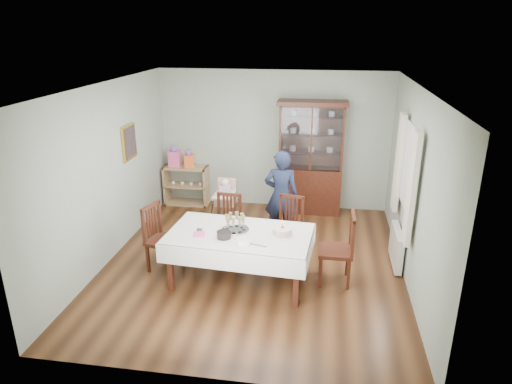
% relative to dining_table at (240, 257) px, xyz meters
% --- Properties ---
extents(floor, '(5.00, 5.00, 0.00)m').
position_rel_dining_table_xyz_m(floor, '(0.11, 0.54, -0.38)').
color(floor, '#593319').
rests_on(floor, ground).
extents(room_shell, '(5.00, 5.00, 5.00)m').
position_rel_dining_table_xyz_m(room_shell, '(0.11, 1.07, 1.32)').
color(room_shell, '#9EAA99').
rests_on(room_shell, floor).
extents(dining_table, '(2.08, 1.30, 0.76)m').
position_rel_dining_table_xyz_m(dining_table, '(0.00, 0.00, 0.00)').
color(dining_table, '#432010').
rests_on(dining_table, floor).
extents(china_cabinet, '(1.30, 0.48, 2.18)m').
position_rel_dining_table_xyz_m(china_cabinet, '(0.86, 2.80, 0.74)').
color(china_cabinet, '#432010').
rests_on(china_cabinet, floor).
extents(sideboard, '(0.90, 0.38, 0.80)m').
position_rel_dining_table_xyz_m(sideboard, '(-1.64, 2.82, 0.02)').
color(sideboard, tan).
rests_on(sideboard, floor).
extents(picture_frame, '(0.04, 0.48, 0.58)m').
position_rel_dining_table_xyz_m(picture_frame, '(-2.11, 1.34, 1.27)').
color(picture_frame, gold).
rests_on(picture_frame, room_shell).
extents(window, '(0.04, 1.02, 1.22)m').
position_rel_dining_table_xyz_m(window, '(2.33, 0.84, 1.17)').
color(window, white).
rests_on(window, room_shell).
extents(curtain_left, '(0.07, 0.30, 1.55)m').
position_rel_dining_table_xyz_m(curtain_left, '(2.27, 0.22, 1.07)').
color(curtain_left, silver).
rests_on(curtain_left, room_shell).
extents(curtain_right, '(0.07, 0.30, 1.55)m').
position_rel_dining_table_xyz_m(curtain_right, '(2.27, 1.46, 1.07)').
color(curtain_right, silver).
rests_on(curtain_right, room_shell).
extents(radiator, '(0.10, 0.80, 0.55)m').
position_rel_dining_table_xyz_m(radiator, '(2.27, 0.84, -0.08)').
color(radiator, white).
rests_on(radiator, floor).
extents(chair_far_left, '(0.46, 0.46, 0.94)m').
position_rel_dining_table_xyz_m(chair_far_left, '(-0.38, 0.88, -0.10)').
color(chair_far_left, '#432010').
rests_on(chair_far_left, floor).
extents(chair_far_right, '(0.50, 0.50, 0.94)m').
position_rel_dining_table_xyz_m(chair_far_right, '(0.60, 0.95, -0.10)').
color(chair_far_right, '#432010').
rests_on(chair_far_right, floor).
extents(chair_end_left, '(0.56, 0.56, 1.01)m').
position_rel_dining_table_xyz_m(chair_end_left, '(-1.19, 0.18, -0.08)').
color(chair_end_left, '#432010').
rests_on(chair_end_left, floor).
extents(chair_end_right, '(0.48, 0.48, 1.05)m').
position_rel_dining_table_xyz_m(chair_end_right, '(1.35, 0.20, -0.07)').
color(chair_end_right, '#432010').
rests_on(chair_end_right, floor).
extents(woman, '(0.57, 0.38, 1.57)m').
position_rel_dining_table_xyz_m(woman, '(0.43, 1.50, 0.40)').
color(woman, '#151C31').
rests_on(woman, floor).
extents(high_chair, '(0.47, 0.47, 1.00)m').
position_rel_dining_table_xyz_m(high_chair, '(-0.55, 1.61, 0.00)').
color(high_chair, black).
rests_on(high_chair, floor).
extents(champagne_tray, '(0.39, 0.39, 0.24)m').
position_rel_dining_table_xyz_m(champagne_tray, '(-0.08, 0.08, 0.45)').
color(champagne_tray, silver).
rests_on(champagne_tray, dining_table).
extents(birthday_cake, '(0.30, 0.30, 0.21)m').
position_rel_dining_table_xyz_m(birthday_cake, '(0.59, 0.01, 0.43)').
color(birthday_cake, white).
rests_on(birthday_cake, dining_table).
extents(plate_stack_dark, '(0.24, 0.24, 0.09)m').
position_rel_dining_table_xyz_m(plate_stack_dark, '(-0.18, -0.18, 0.42)').
color(plate_stack_dark, black).
rests_on(plate_stack_dark, dining_table).
extents(plate_stack_white, '(0.24, 0.24, 0.08)m').
position_rel_dining_table_xyz_m(plate_stack_white, '(0.11, -0.33, 0.41)').
color(plate_stack_white, white).
rests_on(plate_stack_white, dining_table).
extents(napkin_stack, '(0.19, 0.19, 0.02)m').
position_rel_dining_table_xyz_m(napkin_stack, '(-0.54, -0.15, 0.39)').
color(napkin_stack, '#ED5794').
rests_on(napkin_stack, dining_table).
extents(cutlery, '(0.13, 0.16, 0.01)m').
position_rel_dining_table_xyz_m(cutlery, '(-0.60, -0.01, 0.38)').
color(cutlery, silver).
rests_on(cutlery, dining_table).
extents(cake_knife, '(0.27, 0.10, 0.01)m').
position_rel_dining_table_xyz_m(cake_knife, '(0.30, -0.34, 0.38)').
color(cake_knife, silver).
rests_on(cake_knife, dining_table).
extents(gift_bag_pink, '(0.24, 0.16, 0.43)m').
position_rel_dining_table_xyz_m(gift_bag_pink, '(-1.85, 2.80, 0.61)').
color(gift_bag_pink, '#ED5794').
rests_on(gift_bag_pink, sideboard).
extents(gift_bag_orange, '(0.22, 0.18, 0.35)m').
position_rel_dining_table_xyz_m(gift_bag_orange, '(-1.55, 2.80, 0.57)').
color(gift_bag_orange, orange).
rests_on(gift_bag_orange, sideboard).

